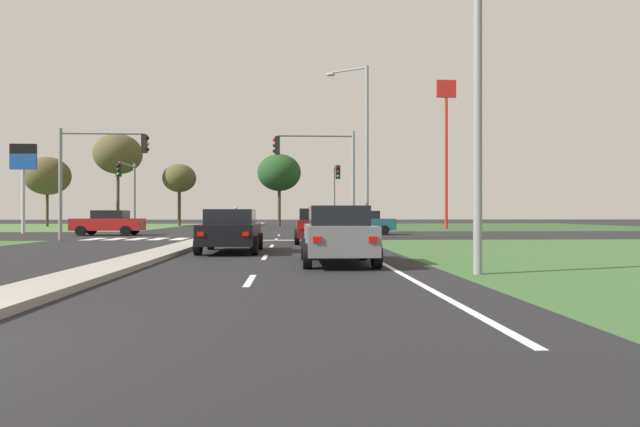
% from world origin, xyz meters
% --- Properties ---
extents(ground_plane, '(200.00, 200.00, 0.00)m').
position_xyz_m(ground_plane, '(0.00, 30.00, 0.00)').
color(ground_plane, black).
extents(grass_verge_far_left, '(35.00, 35.00, 0.01)m').
position_xyz_m(grass_verge_far_left, '(-25.50, 54.50, 0.00)').
color(grass_verge_far_left, '#476B38').
rests_on(grass_verge_far_left, ground).
extents(grass_verge_far_right, '(35.00, 35.00, 0.01)m').
position_xyz_m(grass_verge_far_right, '(25.50, 54.50, 0.00)').
color(grass_verge_far_right, '#2D4C28').
rests_on(grass_verge_far_right, ground).
extents(median_island_near, '(1.20, 22.00, 0.14)m').
position_xyz_m(median_island_near, '(0.00, 11.00, 0.07)').
color(median_island_near, gray).
rests_on(median_island_near, ground).
extents(median_island_far, '(1.20, 36.00, 0.14)m').
position_xyz_m(median_island_far, '(0.00, 55.00, 0.07)').
color(median_island_far, gray).
rests_on(median_island_far, ground).
extents(lane_dash_near, '(0.14, 2.00, 0.01)m').
position_xyz_m(lane_dash_near, '(3.50, 5.87, 0.01)').
color(lane_dash_near, silver).
rests_on(lane_dash_near, ground).
extents(lane_dash_second, '(0.14, 2.00, 0.01)m').
position_xyz_m(lane_dash_second, '(3.50, 11.87, 0.01)').
color(lane_dash_second, silver).
rests_on(lane_dash_second, ground).
extents(lane_dash_third, '(0.14, 2.00, 0.01)m').
position_xyz_m(lane_dash_third, '(3.50, 17.87, 0.01)').
color(lane_dash_third, silver).
rests_on(lane_dash_third, ground).
extents(lane_dash_fourth, '(0.14, 2.00, 0.01)m').
position_xyz_m(lane_dash_fourth, '(3.50, 23.87, 0.01)').
color(lane_dash_fourth, silver).
rests_on(lane_dash_fourth, ground).
extents(lane_dash_fifth, '(0.14, 2.00, 0.01)m').
position_xyz_m(lane_dash_fifth, '(3.50, 29.87, 0.01)').
color(lane_dash_fifth, silver).
rests_on(lane_dash_fifth, ground).
extents(edge_line_right, '(0.14, 24.00, 0.01)m').
position_xyz_m(edge_line_right, '(6.85, 12.00, 0.01)').
color(edge_line_right, silver).
rests_on(edge_line_right, ground).
extents(stop_bar_near, '(6.40, 0.50, 0.01)m').
position_xyz_m(stop_bar_near, '(3.80, 23.00, 0.01)').
color(stop_bar_near, silver).
rests_on(stop_bar_near, ground).
extents(crosswalk_bar_near, '(0.70, 2.80, 0.01)m').
position_xyz_m(crosswalk_bar_near, '(-6.40, 24.80, 0.01)').
color(crosswalk_bar_near, silver).
rests_on(crosswalk_bar_near, ground).
extents(crosswalk_bar_second, '(0.70, 2.80, 0.01)m').
position_xyz_m(crosswalk_bar_second, '(-5.25, 24.80, 0.01)').
color(crosswalk_bar_second, silver).
rests_on(crosswalk_bar_second, ground).
extents(crosswalk_bar_third, '(0.70, 2.80, 0.01)m').
position_xyz_m(crosswalk_bar_third, '(-4.10, 24.80, 0.01)').
color(crosswalk_bar_third, silver).
rests_on(crosswalk_bar_third, ground).
extents(crosswalk_bar_fourth, '(0.70, 2.80, 0.01)m').
position_xyz_m(crosswalk_bar_fourth, '(-2.95, 24.80, 0.01)').
color(crosswalk_bar_fourth, silver).
rests_on(crosswalk_bar_fourth, ground).
extents(crosswalk_bar_fifth, '(0.70, 2.80, 0.01)m').
position_xyz_m(crosswalk_bar_fifth, '(-1.80, 24.80, 0.01)').
color(crosswalk_bar_fifth, silver).
rests_on(crosswalk_bar_fifth, ground).
extents(crosswalk_bar_sixth, '(0.70, 2.80, 0.01)m').
position_xyz_m(crosswalk_bar_sixth, '(-0.65, 24.80, 0.01)').
color(crosswalk_bar_sixth, silver).
rests_on(crosswalk_bar_sixth, ground).
extents(crosswalk_bar_seventh, '(0.70, 2.80, 0.01)m').
position_xyz_m(crosswalk_bar_seventh, '(0.50, 24.80, 0.01)').
color(crosswalk_bar_seventh, silver).
rests_on(crosswalk_bar_seventh, ground).
extents(car_black_near, '(2.08, 4.56, 1.53)m').
position_xyz_m(car_black_near, '(2.18, 14.28, 0.79)').
color(car_black_near, black).
rests_on(car_black_near, ground).
extents(car_maroon_second, '(2.09, 4.50, 1.62)m').
position_xyz_m(car_maroon_second, '(5.52, 20.21, 0.83)').
color(car_maroon_second, maroon).
rests_on(car_maroon_second, ground).
extents(car_teal_third, '(4.50, 2.01, 1.58)m').
position_xyz_m(car_teal_third, '(8.93, 30.56, 0.81)').
color(car_teal_third, '#19565B').
rests_on(car_teal_third, ground).
extents(car_grey_fourth, '(1.96, 4.23, 1.58)m').
position_xyz_m(car_grey_fourth, '(5.61, 9.55, 0.81)').
color(car_grey_fourth, slate).
rests_on(car_grey_fourth, ground).
extents(car_red_fifth, '(4.35, 2.08, 1.60)m').
position_xyz_m(car_red_fifth, '(-7.42, 30.24, 0.82)').
color(car_red_fifth, '#A31919').
rests_on(car_red_fifth, ground).
extents(traffic_signal_far_right, '(0.32, 3.92, 5.11)m').
position_xyz_m(traffic_signal_far_right, '(7.60, 35.15, 3.50)').
color(traffic_signal_far_right, gray).
rests_on(traffic_signal_far_right, ground).
extents(traffic_signal_near_left, '(4.62, 0.32, 5.80)m').
position_xyz_m(traffic_signal_near_left, '(-5.97, 23.40, 3.99)').
color(traffic_signal_near_left, gray).
rests_on(traffic_signal_near_left, ground).
extents(traffic_signal_far_left, '(0.32, 4.10, 5.20)m').
position_xyz_m(traffic_signal_far_left, '(-7.60, 35.09, 3.57)').
color(traffic_signal_far_left, gray).
rests_on(traffic_signal_far_left, ground).
extents(traffic_signal_near_right, '(4.37, 0.32, 5.76)m').
position_xyz_m(traffic_signal_near_right, '(6.06, 23.40, 3.94)').
color(traffic_signal_near_right, gray).
rests_on(traffic_signal_near_right, ground).
extents(street_lamp_near, '(2.33, 0.34, 8.56)m').
position_xyz_m(street_lamp_near, '(8.35, 6.78, 4.81)').
color(street_lamp_near, gray).
rests_on(street_lamp_near, ground).
extents(street_lamp_second, '(2.34, 1.50, 9.69)m').
position_xyz_m(street_lamp_second, '(8.36, 25.10, 5.43)').
color(street_lamp_second, gray).
rests_on(street_lamp_second, ground).
extents(pedestrian_at_median, '(0.34, 0.34, 1.84)m').
position_xyz_m(pedestrian_at_median, '(-0.18, 38.99, 1.26)').
color(pedestrian_at_median, '#4C4C4C').
rests_on(pedestrian_at_median, median_island_far).
extents(fastfood_pole_sign, '(1.80, 0.40, 13.79)m').
position_xyz_m(fastfood_pole_sign, '(18.63, 44.38, 9.87)').
color(fastfood_pole_sign, red).
rests_on(fastfood_pole_sign, ground).
extents(fuel_price_totem, '(1.80, 0.24, 6.30)m').
position_xyz_m(fuel_price_totem, '(-14.51, 33.88, 4.61)').
color(fuel_price_totem, silver).
rests_on(fuel_price_totem, ground).
extents(treeline_near, '(4.92, 4.92, 7.66)m').
position_xyz_m(treeline_near, '(-22.57, 55.93, 5.56)').
color(treeline_near, '#423323').
rests_on(treeline_near, ground).
extents(treeline_second, '(5.45, 5.45, 10.60)m').
position_xyz_m(treeline_second, '(-15.63, 58.18, 8.25)').
color(treeline_second, '#423323').
rests_on(treeline_second, ground).
extents(treeline_third, '(3.88, 3.88, 7.22)m').
position_xyz_m(treeline_third, '(-8.81, 58.88, 5.54)').
color(treeline_third, '#423323').
rests_on(treeline_third, ground).
extents(treeline_fourth, '(4.90, 4.90, 8.14)m').
position_xyz_m(treeline_fourth, '(2.91, 56.14, 6.03)').
color(treeline_fourth, '#423323').
rests_on(treeline_fourth, ground).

